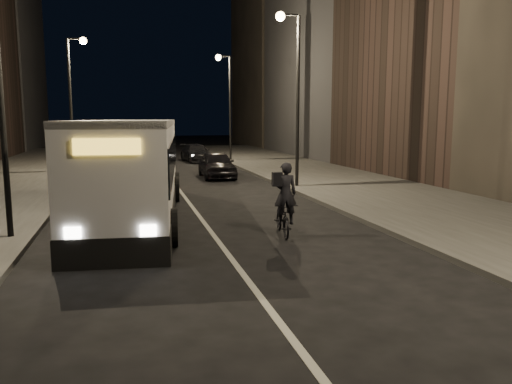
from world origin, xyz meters
TOP-DOWN VIEW (x-y plane):
  - ground at (0.00, 0.00)m, footprint 180.00×180.00m
  - sidewalk_right at (8.50, 14.00)m, footprint 7.00×70.00m
  - building_row_right at (16.00, 27.50)m, footprint 8.00×61.00m
  - streetlight_right_mid at (5.33, 12.00)m, footprint 1.20×0.44m
  - streetlight_right_far at (5.33, 28.00)m, footprint 1.20×0.44m
  - streetlight_left_near at (-5.33, 4.00)m, footprint 1.20×0.44m
  - streetlight_left_far at (-5.33, 22.00)m, footprint 1.20×0.44m
  - city_bus at (-2.14, 6.79)m, footprint 3.95×12.62m
  - cyclist_on_bicycle at (1.99, 2.81)m, footprint 0.90×1.95m
  - car_near at (2.64, 17.58)m, footprint 1.93×4.57m
  - car_mid at (-2.62, 23.44)m, footprint 2.19×4.73m
  - car_far at (2.97, 28.64)m, footprint 2.35×4.85m

SIDE VIEW (x-z plane):
  - ground at x=0.00m, z-range 0.00..0.00m
  - sidewalk_right at x=8.50m, z-range 0.00..0.16m
  - car_far at x=2.97m, z-range 0.00..1.36m
  - cyclist_on_bicycle at x=1.99m, z-range -0.36..1.81m
  - car_mid at x=-2.62m, z-range 0.00..1.50m
  - car_near at x=2.64m, z-range 0.00..1.54m
  - city_bus at x=-2.14m, z-range 0.15..3.50m
  - streetlight_right_mid at x=5.33m, z-range 1.30..9.42m
  - streetlight_right_far at x=5.33m, z-range 1.30..9.42m
  - streetlight_left_near at x=-5.33m, z-range 1.30..9.42m
  - streetlight_left_far at x=-5.33m, z-range 1.30..9.42m
  - building_row_right at x=16.00m, z-range 0.00..21.00m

